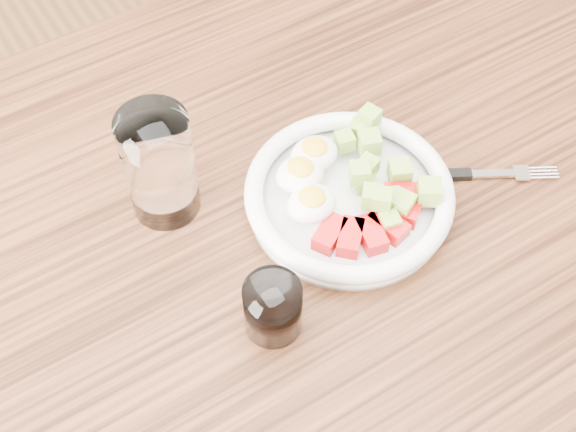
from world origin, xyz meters
name	(u,v)px	position (x,y,z in m)	size (l,w,h in m)	color
dining_table	(299,279)	(0.00, 0.00, 0.67)	(1.50, 0.90, 0.77)	brown
bowl	(348,194)	(0.07, 0.01, 0.79)	(0.24, 0.24, 0.06)	white
fork	(454,175)	(0.20, -0.03, 0.77)	(0.18, 0.11, 0.01)	black
water_glass	(159,165)	(-0.11, 0.12, 0.84)	(0.08, 0.08, 0.14)	white
coffee_glass	(273,308)	(-0.09, -0.08, 0.80)	(0.06, 0.06, 0.07)	white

